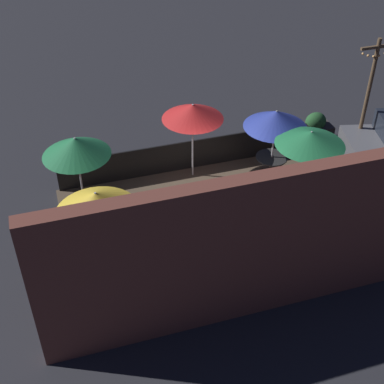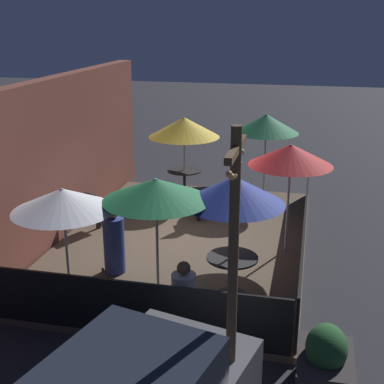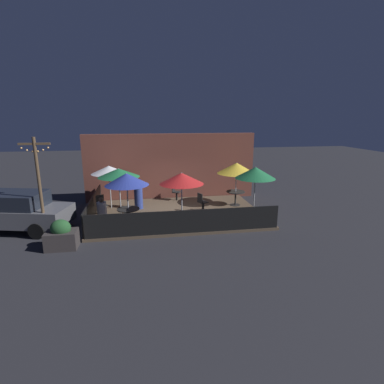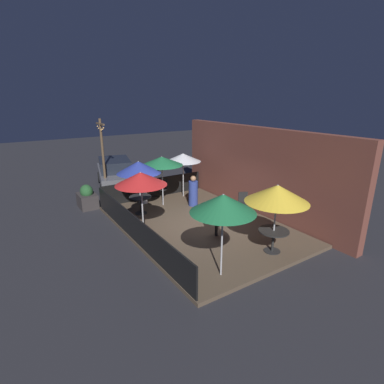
{
  "view_description": "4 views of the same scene",
  "coord_description": "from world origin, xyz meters",
  "px_view_note": "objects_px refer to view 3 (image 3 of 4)",
  "views": [
    {
      "loc": [
        3.84,
        10.3,
        9.45
      ],
      "look_at": [
        0.66,
        0.05,
        1.32
      ],
      "focal_mm": 50.0,
      "sensor_mm": 36.0,
      "label": 1
    },
    {
      "loc": [
        -10.9,
        -2.69,
        4.99
      ],
      "look_at": [
        0.85,
        -0.0,
        0.99
      ],
      "focal_mm": 50.0,
      "sensor_mm": 36.0,
      "label": 2
    },
    {
      "loc": [
        -1.55,
        -13.69,
        4.62
      ],
      "look_at": [
        0.61,
        -0.53,
        1.24
      ],
      "focal_mm": 28.0,
      "sensor_mm": 36.0,
      "label": 3
    },
    {
      "loc": [
        8.91,
        -6.12,
        4.87
      ],
      "look_at": [
        -0.9,
        0.26,
        1.13
      ],
      "focal_mm": 28.0,
      "sensor_mm": 36.0,
      "label": 4
    }
  ],
  "objects_px": {
    "patio_umbrella_2": "(119,173)",
    "patio_chair_2": "(202,202)",
    "patron_0": "(102,211)",
    "patron_1": "(138,196)",
    "dining_table_1": "(236,194)",
    "light_post": "(39,183)",
    "patio_umbrella_3": "(109,170)",
    "patio_umbrella_5": "(255,173)",
    "patio_chair_0": "(101,204)",
    "parked_car_0": "(15,211)",
    "patio_umbrella_1": "(236,168)",
    "planter_box": "(61,236)",
    "patio_umbrella_0": "(127,179)",
    "patio_chair_1": "(175,191)",
    "dining_table_0": "(128,212)",
    "patio_umbrella_4": "(182,178)"
  },
  "relations": [
    {
      "from": "patio_umbrella_2",
      "to": "patio_chair_2",
      "type": "distance_m",
      "value": 4.12
    },
    {
      "from": "patron_0",
      "to": "patron_1",
      "type": "xyz_separation_m",
      "value": [
        1.55,
        1.79,
        0.13
      ]
    },
    {
      "from": "dining_table_1",
      "to": "light_post",
      "type": "bearing_deg",
      "value": -162.77
    },
    {
      "from": "patio_umbrella_3",
      "to": "dining_table_1",
      "type": "bearing_deg",
      "value": -4.8
    },
    {
      "from": "light_post",
      "to": "patron_0",
      "type": "bearing_deg",
      "value": 27.93
    },
    {
      "from": "patio_umbrella_5",
      "to": "patio_chair_0",
      "type": "height_order",
      "value": "patio_umbrella_5"
    },
    {
      "from": "patio_umbrella_2",
      "to": "light_post",
      "type": "height_order",
      "value": "light_post"
    },
    {
      "from": "patio_chair_2",
      "to": "light_post",
      "type": "relative_size",
      "value": 0.24
    },
    {
      "from": "patio_umbrella_5",
      "to": "parked_car_0",
      "type": "height_order",
      "value": "patio_umbrella_5"
    },
    {
      "from": "patio_umbrella_1",
      "to": "dining_table_1",
      "type": "distance_m",
      "value": 1.36
    },
    {
      "from": "planter_box",
      "to": "parked_car_0",
      "type": "distance_m",
      "value": 3.18
    },
    {
      "from": "patio_umbrella_0",
      "to": "patio_umbrella_5",
      "type": "bearing_deg",
      "value": -0.29
    },
    {
      "from": "patio_umbrella_1",
      "to": "patio_chair_2",
      "type": "height_order",
      "value": "patio_umbrella_1"
    },
    {
      "from": "patio_umbrella_1",
      "to": "patio_umbrella_2",
      "type": "distance_m",
      "value": 5.83
    },
    {
      "from": "patio_umbrella_5",
      "to": "patio_chair_1",
      "type": "height_order",
      "value": "patio_umbrella_5"
    },
    {
      "from": "light_post",
      "to": "parked_car_0",
      "type": "height_order",
      "value": "light_post"
    },
    {
      "from": "patron_0",
      "to": "patron_1",
      "type": "distance_m",
      "value": 2.37
    },
    {
      "from": "patio_umbrella_5",
      "to": "light_post",
      "type": "height_order",
      "value": "light_post"
    },
    {
      "from": "patio_umbrella_1",
      "to": "patio_umbrella_2",
      "type": "relative_size",
      "value": 0.99
    },
    {
      "from": "dining_table_0",
      "to": "light_post",
      "type": "xyz_separation_m",
      "value": [
        -3.2,
        -0.47,
        1.46
      ]
    },
    {
      "from": "dining_table_0",
      "to": "dining_table_1",
      "type": "bearing_deg",
      "value": 22.21
    },
    {
      "from": "patron_0",
      "to": "planter_box",
      "type": "relative_size",
      "value": 1.05
    },
    {
      "from": "patio_chair_0",
      "to": "patio_chair_2",
      "type": "height_order",
      "value": "patio_chair_2"
    },
    {
      "from": "patio_umbrella_5",
      "to": "patio_chair_0",
      "type": "xyz_separation_m",
      "value": [
        -6.82,
        1.8,
        -1.62
      ]
    },
    {
      "from": "light_post",
      "to": "dining_table_0",
      "type": "bearing_deg",
      "value": 8.31
    },
    {
      "from": "patio_umbrella_1",
      "to": "patio_umbrella_4",
      "type": "xyz_separation_m",
      "value": [
        -3.2,
        -3.03,
        0.19
      ]
    },
    {
      "from": "patron_0",
      "to": "patio_umbrella_2",
      "type": "bearing_deg",
      "value": 58.52
    },
    {
      "from": "dining_table_1",
      "to": "patio_chair_2",
      "type": "distance_m",
      "value": 2.12
    },
    {
      "from": "patron_0",
      "to": "parked_car_0",
      "type": "bearing_deg",
      "value": -161.47
    },
    {
      "from": "patio_umbrella_2",
      "to": "planter_box",
      "type": "height_order",
      "value": "patio_umbrella_2"
    },
    {
      "from": "patio_umbrella_0",
      "to": "dining_table_0",
      "type": "bearing_deg",
      "value": -90.0
    },
    {
      "from": "patio_umbrella_3",
      "to": "patio_chair_0",
      "type": "xyz_separation_m",
      "value": [
        -0.34,
        -0.95,
        -1.46
      ]
    },
    {
      "from": "patio_umbrella_4",
      "to": "patio_umbrella_5",
      "type": "distance_m",
      "value": 3.45
    },
    {
      "from": "patron_0",
      "to": "patio_umbrella_4",
      "type": "bearing_deg",
      "value": -6.66
    },
    {
      "from": "patio_umbrella_3",
      "to": "patio_umbrella_2",
      "type": "bearing_deg",
      "value": -68.29
    },
    {
      "from": "patio_chair_0",
      "to": "patio_umbrella_0",
      "type": "bearing_deg",
      "value": 0.0
    },
    {
      "from": "patio_umbrella_2",
      "to": "patio_chair_1",
      "type": "xyz_separation_m",
      "value": [
        2.79,
        2.36,
        -1.55
      ]
    },
    {
      "from": "patio_umbrella_1",
      "to": "dining_table_1",
      "type": "relative_size",
      "value": 2.32
    },
    {
      "from": "patio_umbrella_3",
      "to": "dining_table_0",
      "type": "height_order",
      "value": "patio_umbrella_3"
    },
    {
      "from": "patio_umbrella_4",
      "to": "patio_umbrella_2",
      "type": "bearing_deg",
      "value": 140.37
    },
    {
      "from": "parked_car_0",
      "to": "patron_0",
      "type": "bearing_deg",
      "value": 15.19
    },
    {
      "from": "dining_table_0",
      "to": "patron_0",
      "type": "relative_size",
      "value": 0.82
    },
    {
      "from": "patio_umbrella_4",
      "to": "patron_0",
      "type": "bearing_deg",
      "value": 156.19
    },
    {
      "from": "patio_umbrella_5",
      "to": "patio_chair_1",
      "type": "xyz_separation_m",
      "value": [
        -3.12,
        3.66,
        -1.61
      ]
    },
    {
      "from": "patio_umbrella_0",
      "to": "planter_box",
      "type": "relative_size",
      "value": 2.08
    },
    {
      "from": "patio_umbrella_3",
      "to": "patio_chair_0",
      "type": "height_order",
      "value": "patio_umbrella_3"
    },
    {
      "from": "patio_umbrella_0",
      "to": "patio_chair_1",
      "type": "distance_m",
      "value": 4.6
    },
    {
      "from": "patio_umbrella_1",
      "to": "dining_table_1",
      "type": "bearing_deg",
      "value": -90.0
    },
    {
      "from": "patio_chair_0",
      "to": "parked_car_0",
      "type": "distance_m",
      "value": 3.52
    },
    {
      "from": "patron_1",
      "to": "dining_table_1",
      "type": "bearing_deg",
      "value": 92.62
    }
  ]
}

